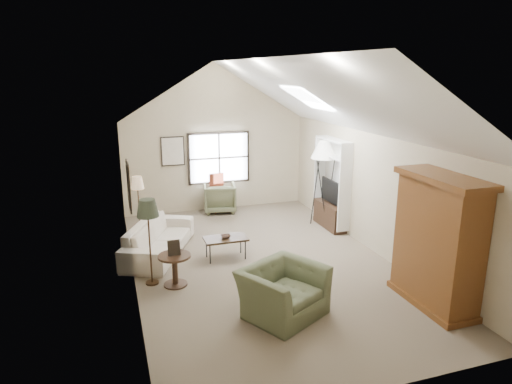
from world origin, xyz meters
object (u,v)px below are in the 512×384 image
object	(u,v)px
sofa	(159,238)
side_table	(175,270)
armchair_near	(283,292)
armoire	(438,242)
armchair_far	(220,197)
side_chair	(219,193)
coffee_table	(226,248)

from	to	relation	value
sofa	side_table	xyz separation A→B (m)	(0.10, -1.60, -0.05)
armchair_near	armoire	bearing A→B (deg)	-38.38
sofa	armchair_far	bearing A→B (deg)	-12.93
side_table	side_chair	size ratio (longest dim) A/B	0.57
armoire	armchair_near	world-z (taller)	armoire
coffee_table	side_chair	world-z (taller)	side_chair
armoire	coffee_table	bearing A→B (deg)	134.00
armoire	side_table	size ratio (longest dim) A/B	3.74
armchair_near	side_table	world-z (taller)	armchair_near
armoire	armchair_far	xyz separation A→B (m)	(-2.15, 6.10, -0.70)
armoire	armchair_near	xyz separation A→B (m)	(-2.50, 0.45, -0.70)
coffee_table	side_chair	bearing A→B (deg)	78.66
sofa	coffee_table	world-z (taller)	sofa
armchair_far	coffee_table	bearing A→B (deg)	88.65
sofa	armoire	bearing A→B (deg)	-106.60
sofa	side_table	world-z (taller)	sofa
armchair_far	side_chair	size ratio (longest dim) A/B	0.84
side_table	armchair_far	bearing A→B (deg)	65.88
coffee_table	side_table	size ratio (longest dim) A/B	1.50
sofa	side_chair	xyz separation A→B (m)	(1.92, 2.50, 0.18)
armoire	side_table	xyz separation A→B (m)	(-3.98, 2.00, -0.81)
sofa	coffee_table	distance (m)	1.46
side_chair	armchair_far	bearing A→B (deg)	-6.46
side_chair	side_table	bearing A→B (deg)	-120.39
side_table	armchair_near	bearing A→B (deg)	-46.45
sofa	side_table	size ratio (longest dim) A/B	3.99
armchair_far	side_table	distance (m)	4.49
armchair_near	armchair_far	bearing A→B (deg)	58.15
armchair_near	side_chair	world-z (taller)	side_chair
armchair_far	armchair_near	bearing A→B (deg)	96.65
armchair_far	sofa	bearing A→B (deg)	62.50
sofa	side_chair	distance (m)	3.15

